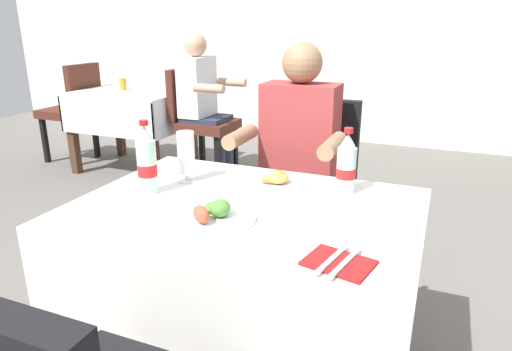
% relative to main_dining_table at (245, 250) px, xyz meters
% --- Properties ---
extents(main_dining_table, '(1.17, 0.85, 0.74)m').
position_rel_main_dining_table_xyz_m(main_dining_table, '(0.00, 0.00, 0.00)').
color(main_dining_table, white).
rests_on(main_dining_table, ground).
extents(chair_far_diner_seat, '(0.44, 0.50, 0.97)m').
position_rel_main_dining_table_xyz_m(chair_far_diner_seat, '(-0.00, 0.82, -0.02)').
color(chair_far_diner_seat, black).
rests_on(chair_far_diner_seat, ground).
extents(seated_diner_far, '(0.50, 0.46, 1.26)m').
position_rel_main_dining_table_xyz_m(seated_diner_far, '(-0.04, 0.71, 0.14)').
color(seated_diner_far, '#282D42').
rests_on(seated_diner_far, ground).
extents(plate_near_camera, '(0.26, 0.26, 0.07)m').
position_rel_main_dining_table_xyz_m(plate_near_camera, '(-0.04, -0.14, 0.19)').
color(plate_near_camera, white).
rests_on(plate_near_camera, main_dining_table).
extents(plate_far_diner, '(0.23, 0.23, 0.06)m').
position_rel_main_dining_table_xyz_m(plate_far_diner, '(0.04, 0.23, 0.19)').
color(plate_far_diner, white).
rests_on(plate_far_diner, main_dining_table).
extents(beer_glass_left, '(0.07, 0.07, 0.20)m').
position_rel_main_dining_table_xyz_m(beer_glass_left, '(-0.32, 0.15, 0.27)').
color(beer_glass_left, white).
rests_on(beer_glass_left, main_dining_table).
extents(cola_bottle_primary, '(0.07, 0.07, 0.27)m').
position_rel_main_dining_table_xyz_m(cola_bottle_primary, '(-0.38, -0.02, 0.29)').
color(cola_bottle_primary, silver).
rests_on(cola_bottle_primary, main_dining_table).
extents(cola_bottle_secondary, '(0.07, 0.07, 0.24)m').
position_rel_main_dining_table_xyz_m(cola_bottle_secondary, '(0.29, 0.26, 0.28)').
color(cola_bottle_secondary, silver).
rests_on(cola_bottle_secondary, main_dining_table).
extents(napkin_cutlery_set, '(0.19, 0.20, 0.01)m').
position_rel_main_dining_table_xyz_m(napkin_cutlery_set, '(0.39, -0.27, 0.18)').
color(napkin_cutlery_set, maroon).
rests_on(napkin_cutlery_set, main_dining_table).
extents(background_dining_table, '(1.00, 0.78, 0.74)m').
position_rel_main_dining_table_xyz_m(background_dining_table, '(-2.08, 2.13, -0.01)').
color(background_dining_table, white).
rests_on(background_dining_table, ground).
extents(background_chair_left, '(0.50, 0.44, 0.97)m').
position_rel_main_dining_table_xyz_m(background_chair_left, '(-2.79, 2.13, -0.02)').
color(background_chair_left, '#4C2319').
rests_on(background_chair_left, ground).
extents(background_chair_right, '(0.50, 0.44, 0.97)m').
position_rel_main_dining_table_xyz_m(background_chair_right, '(-1.38, 2.13, -0.02)').
color(background_chair_right, '#4C2319').
rests_on(background_chair_right, ground).
extents(background_patron, '(0.46, 0.50, 1.26)m').
position_rel_main_dining_table_xyz_m(background_patron, '(-1.33, 2.13, 0.14)').
color(background_patron, '#282D42').
rests_on(background_patron, ground).
extents(background_table_tumbler, '(0.06, 0.06, 0.11)m').
position_rel_main_dining_table_xyz_m(background_table_tumbler, '(-2.18, 2.15, 0.23)').
color(background_table_tumbler, '#C68928').
rests_on(background_table_tumbler, background_dining_table).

